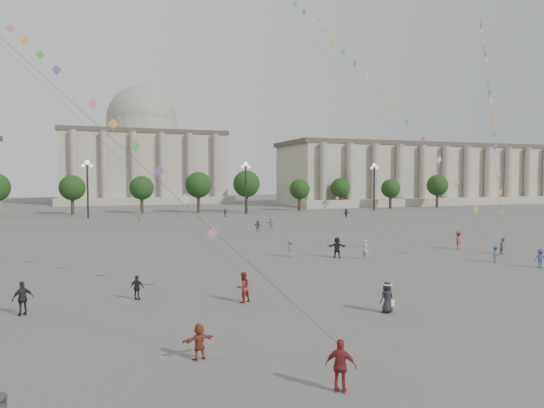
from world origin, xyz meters
name	(u,v)px	position (x,y,z in m)	size (l,w,h in m)	color
ground	(349,308)	(0.00, 0.00, 0.00)	(360.00, 360.00, 0.00)	#4F4C4A
hall_east	(420,174)	(75.00, 93.89, 8.43)	(84.00, 26.22, 17.20)	#9D9583
hall_central	(143,155)	(0.00, 129.22, 14.23)	(48.30, 34.30, 35.50)	#9D9583
tree_row	(165,187)	(0.00, 78.00, 5.39)	(137.12, 5.12, 8.00)	#332319
lamp_post_mid_west	(87,178)	(-15.00, 70.00, 7.35)	(2.00, 0.90, 10.65)	#262628
lamp_post_mid_east	(246,178)	(15.00, 70.00, 7.35)	(2.00, 0.90, 10.65)	#262628
lamp_post_far_east	(374,178)	(45.00, 70.00, 7.35)	(2.00, 0.90, 10.65)	#262628
person_crowd_0	(225,213)	(9.44, 65.26, 0.79)	(0.92, 0.38, 1.57)	navy
person_crowd_3	(337,247)	(7.45, 15.71, 0.97)	(1.79, 0.57, 1.93)	black
person_crowd_4	(140,217)	(-6.77, 59.37, 0.87)	(1.61, 0.51, 1.74)	beige
person_crowd_6	(291,248)	(3.58, 17.64, 0.80)	(1.04, 0.60, 1.60)	slate
person_crowd_7	(271,223)	(10.08, 41.04, 0.88)	(1.63, 0.52, 1.75)	#ADAEAA
person_crowd_8	(459,240)	(21.60, 15.96, 0.97)	(1.25, 0.72, 1.94)	maroon
person_crowd_9	(346,213)	(30.32, 55.94, 0.81)	(1.51, 0.48, 1.63)	black
person_crowd_12	(258,226)	(7.42, 39.14, 0.78)	(1.45, 0.46, 1.56)	#59585D
person_crowd_13	(365,249)	(9.48, 14.12, 0.89)	(0.65, 0.43, 1.78)	#B5B5B1
person_crowd_14	(540,258)	(20.80, 5.47, 0.78)	(1.01, 0.58, 1.57)	navy
tourist_0	(341,366)	(-5.58, -9.56, 0.93)	(1.09, 0.45, 1.85)	maroon
tourist_1	(137,288)	(-11.20, 5.96, 0.75)	(0.87, 0.36, 1.49)	black
tourist_2	(199,341)	(-9.58, -4.91, 0.74)	(1.38, 0.44, 1.49)	brown
tourist_4	(23,298)	(-17.25, 4.60, 0.92)	(1.08, 0.45, 1.84)	black
kite_flyer_0	(243,287)	(-5.32, 3.20, 0.91)	(0.88, 0.69, 1.82)	maroon
kite_flyer_1	(496,254)	(19.27, 8.67, 0.76)	(0.98, 0.56, 1.52)	#325471
kite_flyer_2	(503,246)	(23.47, 11.99, 0.81)	(0.79, 0.61, 1.62)	slate
hat_person	(387,297)	(1.49, -1.62, 0.89)	(0.91, 0.66, 1.71)	black
kite_train_mid	(313,27)	(13.84, 35.05, 27.25)	(10.82, 49.10, 69.64)	#3F3F3F
kite_train_east	(489,87)	(35.95, 27.36, 19.43)	(23.52, 28.29, 49.65)	#3F3F3F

